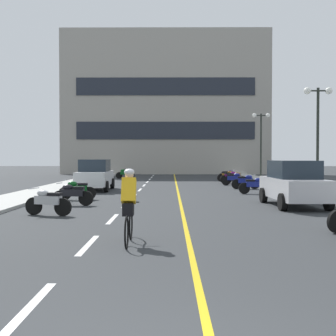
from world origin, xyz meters
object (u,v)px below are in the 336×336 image
street_lamp_mid (318,116)px  motorcycle_12 (228,175)px  motorcycle_7 (246,181)px  motorcycle_8 (234,179)px  motorcycle_10 (231,177)px  motorcycle_13 (125,173)px  motorcycle_6 (255,185)px  parked_car_near (294,183)px  motorcycle_3 (48,201)px  motorcycle_4 (72,194)px  motorcycle_11 (228,176)px  cyclist_rider (129,204)px  motorcycle_5 (77,190)px  street_lamp_far (261,131)px  motorcycle_9 (235,178)px  parked_car_mid (95,175)px

street_lamp_mid → motorcycle_12: size_ratio=3.18×
motorcycle_7 → motorcycle_8: 3.25m
motorcycle_10 → motorcycle_13: size_ratio=0.99×
motorcycle_6 → motorcycle_7: size_ratio=1.00×
parked_car_near → motorcycle_3: parked_car_near is taller
street_lamp_mid → motorcycle_10: (-3.01, 10.19, -3.58)m
motorcycle_4 → motorcycle_6: 10.05m
motorcycle_11 → motorcycle_8: bearing=-92.5°
street_lamp_mid → motorcycle_13: (-11.71, 16.80, -3.58)m
street_lamp_mid → motorcycle_10: bearing=106.4°
motorcycle_4 → motorcycle_10: 17.26m
motorcycle_3 → motorcycle_11: (8.71, 20.13, 0.00)m
street_lamp_mid → motorcycle_8: size_ratio=3.24×
parked_car_near → motorcycle_8: (-0.50, 12.38, -0.44)m
street_lamp_mid → motorcycle_3: 14.46m
motorcycle_6 → cyclist_rider: cyclist_rider is taller
motorcycle_3 → motorcycle_7: same height
motorcycle_7 → motorcycle_13: same height
street_lamp_mid → motorcycle_5: size_ratio=3.19×
motorcycle_13 → cyclist_rider: 29.32m
street_lamp_far → motorcycle_6: (-2.85, -12.02, -3.56)m
motorcycle_6 → motorcycle_13: same height
motorcycle_9 → motorcycle_11: same height
motorcycle_7 → motorcycle_11: (0.01, 8.27, 0.00)m
parked_car_near → motorcycle_11: size_ratio=2.50×
motorcycle_4 → motorcycle_7: 12.37m
street_lamp_far → motorcycle_10: (-2.78, -2.46, -3.56)m
parked_car_near → motorcycle_6: (-0.40, 5.67, -0.44)m
motorcycle_7 → cyclist_rider: size_ratio=0.96×
motorcycle_10 → parked_car_mid: bearing=-141.4°
street_lamp_mid → motorcycle_12: (-2.70, 13.96, -3.58)m
parked_car_mid → motorcycle_6: size_ratio=2.48×
motorcycle_3 → motorcycle_12: same height
motorcycle_6 → motorcycle_7: bearing=88.1°
parked_car_near → motorcycle_7: size_ratio=2.50×
street_lamp_far → motorcycle_7: size_ratio=3.17×
motorcycle_6 → motorcycle_8: size_ratio=1.02×
parked_car_mid → motorcycle_6: 9.24m
street_lamp_mid → motorcycle_8: bearing=113.4°
parked_car_mid → motorcycle_4: parked_car_mid is taller
street_lamp_far → motorcycle_12: (-2.47, 1.31, -3.56)m
motorcycle_9 → street_lamp_mid: bearing=-71.7°
motorcycle_5 → motorcycle_13: bearing=89.6°
motorcycle_3 → motorcycle_7: size_ratio=0.98×
street_lamp_mid → motorcycle_13: size_ratio=3.21×
parked_car_mid → cyclist_rider: bearing=-77.2°
motorcycle_6 → motorcycle_8: bearing=90.8°
motorcycle_3 → motorcycle_4: (0.14, 2.94, 0.00)m
street_lamp_mid → motorcycle_7: 6.20m
motorcycle_3 → cyclist_rider: 5.58m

